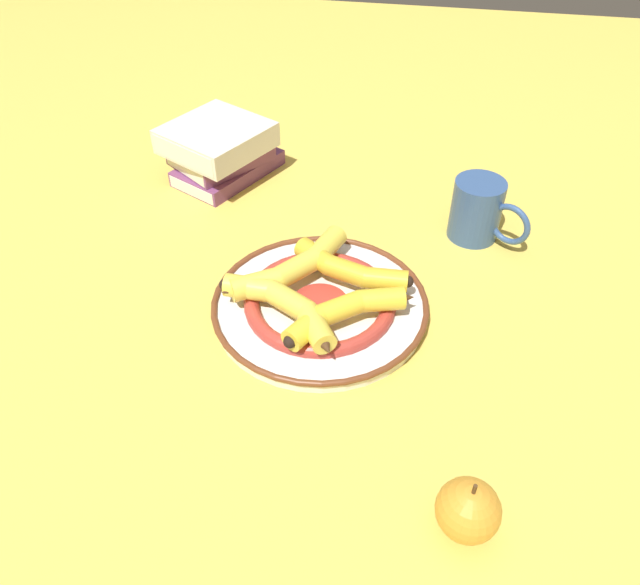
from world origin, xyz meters
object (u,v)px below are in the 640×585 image
decorative_bowl (320,304)px  banana_d (345,311)px  apple (468,510)px  banana_b (292,267)px  banana_c (347,268)px  book_stack (220,150)px  coffee_mug (478,210)px  banana_a (286,306)px

decorative_bowl → banana_d: bearing=135.6°
apple → banana_b: bearing=-52.3°
decorative_bowl → banana_c: (-0.03, -0.05, 0.03)m
banana_b → decorative_bowl: bearing=-87.0°
book_stack → coffee_mug: size_ratio=1.92×
apple → banana_a: bearing=-45.4°
banana_c → book_stack: 0.38m
book_stack → decorative_bowl: bearing=66.7°
banana_b → banana_d: 0.11m
decorative_bowl → coffee_mug: size_ratio=2.49×
banana_c → apple: (-0.17, 0.33, -0.01)m
banana_d → decorative_bowl: bearing=-83.3°
banana_a → apple: size_ratio=2.32×
banana_a → apple: 0.34m
book_stack → apple: (-0.44, 0.61, -0.02)m
banana_b → banana_a: bearing=-134.8°
banana_b → book_stack: bearing=72.2°
banana_a → banana_c: banana_a is taller
decorative_bowl → banana_d: size_ratio=1.86×
banana_c → banana_d: same height
banana_b → apple: apple is taller
coffee_mug → apple: coffee_mug is taller
decorative_bowl → banana_d: banana_d is taller
banana_c → banana_d: size_ratio=1.14×
banana_a → book_stack: bearing=-31.5°
banana_a → apple: apple is taller
banana_c → decorative_bowl: bearing=-104.3°
banana_a → apple: (-0.24, 0.24, -0.01)m
banana_d → coffee_mug: coffee_mug is taller
banana_a → coffee_mug: size_ratio=1.49×
banana_c → coffee_mug: size_ratio=1.53×
banana_a → banana_c: bearing=-96.1°
apple → decorative_bowl: bearing=-55.0°
coffee_mug → banana_d: bearing=-90.8°
decorative_bowl → apple: (-0.20, 0.29, 0.02)m
banana_b → banana_d: (-0.09, 0.07, -0.00)m
decorative_bowl → banana_d: (-0.04, 0.04, 0.03)m
book_stack → apple: bearing=65.9°
banana_d → book_stack: 0.46m
decorative_bowl → apple: bearing=125.0°
banana_a → coffee_mug: (-0.25, -0.27, 0.00)m
banana_c → book_stack: (0.27, -0.27, 0.01)m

